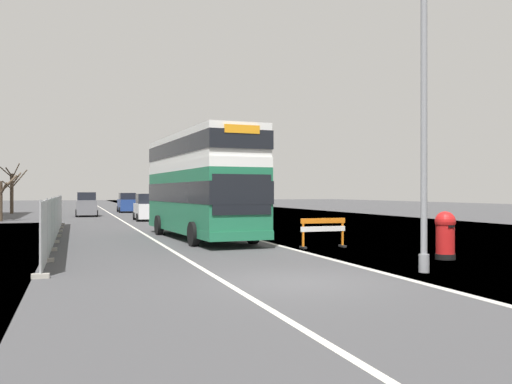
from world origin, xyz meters
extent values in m
cube|color=#424244|center=(0.00, 0.00, -0.05)|extent=(140.00, 280.00, 0.10)
cube|color=#B2AFA8|center=(2.79, 0.00, 0.00)|extent=(0.24, 196.00, 0.01)
cube|color=silver|center=(-1.71, 0.00, 0.00)|extent=(0.16, 168.00, 0.01)
cube|color=#1E6B47|center=(0.45, 12.99, 1.75)|extent=(3.37, 11.18, 2.81)
cube|color=white|center=(0.45, 12.99, 3.36)|extent=(3.37, 11.18, 0.40)
cube|color=white|center=(0.45, 12.99, 4.22)|extent=(3.34, 11.07, 1.33)
cube|color=black|center=(0.45, 12.99, 2.17)|extent=(3.40, 11.29, 0.90)
cube|color=black|center=(0.45, 12.99, 4.22)|extent=(3.39, 11.23, 0.73)
cube|color=black|center=(0.85, 7.47, 2.10)|extent=(2.38, 0.23, 1.54)
cube|color=orange|center=(0.85, 7.47, 4.59)|extent=(1.42, 0.16, 0.32)
cube|color=#1E6B47|center=(0.45, 12.99, 0.53)|extent=(3.40, 11.29, 0.36)
cylinder|color=black|center=(-0.59, 9.49, 0.50)|extent=(0.37, 1.02, 1.00)
cylinder|color=black|center=(1.99, 9.67, 0.50)|extent=(0.37, 1.02, 1.00)
cylinder|color=black|center=(-1.05, 15.92, 0.50)|extent=(0.37, 1.02, 1.00)
cylinder|color=black|center=(1.53, 16.10, 0.50)|extent=(0.37, 1.02, 1.00)
cylinder|color=gray|center=(3.90, 0.38, 4.74)|extent=(0.18, 0.18, 9.47)
cylinder|color=gray|center=(3.90, 0.38, 0.25)|extent=(0.29, 0.29, 0.50)
cylinder|color=black|center=(6.33, 2.66, 0.09)|extent=(0.64, 0.64, 0.18)
cylinder|color=red|center=(6.33, 2.66, 0.71)|extent=(0.60, 0.60, 1.06)
sphere|color=red|center=(6.33, 2.66, 1.24)|extent=(0.67, 0.67, 0.67)
cube|color=black|center=(6.33, 2.36, 1.10)|extent=(0.22, 0.03, 0.07)
cube|color=orange|center=(4.13, 7.31, 1.07)|extent=(1.90, 0.10, 0.20)
cube|color=white|center=(4.13, 7.31, 0.75)|extent=(1.90, 0.10, 0.20)
cube|color=orange|center=(3.28, 7.30, 0.53)|extent=(0.07, 0.07, 1.07)
cube|color=black|center=(3.28, 7.30, 0.04)|extent=(0.14, 0.44, 0.08)
cube|color=orange|center=(4.99, 7.32, 0.53)|extent=(0.07, 0.07, 1.07)
cube|color=black|center=(4.99, 7.32, 0.04)|extent=(0.14, 0.44, 0.08)
cube|color=#A8AAAD|center=(-6.01, 4.27, 1.00)|extent=(0.04, 3.26, 1.91)
cube|color=#A8AAAD|center=(-6.01, 7.67, 1.00)|extent=(0.04, 3.26, 1.91)
cube|color=#A8AAAD|center=(-6.01, 11.07, 1.00)|extent=(0.04, 3.26, 1.91)
cube|color=#A8AAAD|center=(-6.01, 14.47, 1.00)|extent=(0.04, 3.26, 1.91)
cube|color=#A8AAAD|center=(-6.01, 17.87, 1.00)|extent=(0.04, 3.26, 1.91)
cube|color=#A8AAAD|center=(-6.01, 21.27, 1.00)|extent=(0.04, 3.26, 1.91)
cube|color=#A8AAAD|center=(-6.01, 24.67, 1.00)|extent=(0.04, 3.26, 1.91)
cylinder|color=#939699|center=(-6.01, 2.57, 1.00)|extent=(0.06, 0.06, 2.01)
cube|color=gray|center=(-6.01, 2.57, 0.06)|extent=(0.44, 0.20, 0.12)
cylinder|color=#939699|center=(-6.01, 5.97, 1.00)|extent=(0.06, 0.06, 2.01)
cube|color=gray|center=(-6.01, 5.97, 0.06)|extent=(0.44, 0.20, 0.12)
cylinder|color=#939699|center=(-6.01, 9.37, 1.00)|extent=(0.06, 0.06, 2.01)
cube|color=gray|center=(-6.01, 9.37, 0.06)|extent=(0.44, 0.20, 0.12)
cylinder|color=#939699|center=(-6.01, 12.77, 1.00)|extent=(0.06, 0.06, 2.01)
cube|color=gray|center=(-6.01, 12.77, 0.06)|extent=(0.44, 0.20, 0.12)
cylinder|color=#939699|center=(-6.01, 16.17, 1.00)|extent=(0.06, 0.06, 2.01)
cube|color=gray|center=(-6.01, 16.17, 0.06)|extent=(0.44, 0.20, 0.12)
cylinder|color=#939699|center=(-6.01, 19.57, 1.00)|extent=(0.06, 0.06, 2.01)
cube|color=gray|center=(-6.01, 19.57, 0.06)|extent=(0.44, 0.20, 0.12)
cylinder|color=#939699|center=(-6.01, 22.97, 1.00)|extent=(0.06, 0.06, 2.01)
cube|color=gray|center=(-6.01, 22.97, 0.06)|extent=(0.44, 0.20, 0.12)
cylinder|color=#939699|center=(-6.01, 26.37, 1.00)|extent=(0.06, 0.06, 2.01)
cube|color=gray|center=(-6.01, 26.37, 0.06)|extent=(0.44, 0.20, 0.12)
cube|color=silver|center=(0.23, 30.36, 0.74)|extent=(1.89, 3.83, 1.12)
cube|color=black|center=(0.23, 30.36, 1.68)|extent=(1.74, 2.11, 0.76)
cylinder|color=black|center=(1.18, 31.54, 0.30)|extent=(0.20, 0.60, 0.60)
cylinder|color=black|center=(-0.71, 31.54, 0.30)|extent=(0.20, 0.60, 0.60)
cylinder|color=black|center=(1.18, 29.17, 0.30)|extent=(0.20, 0.60, 0.60)
cylinder|color=black|center=(-0.71, 29.17, 0.30)|extent=(0.20, 0.60, 0.60)
cube|color=slate|center=(-4.15, 39.36, 0.82)|extent=(1.70, 3.82, 1.28)
cube|color=black|center=(-4.15, 39.36, 1.81)|extent=(1.57, 2.10, 0.71)
cylinder|color=black|center=(-3.29, 40.54, 0.30)|extent=(0.20, 0.60, 0.60)
cylinder|color=black|center=(-5.00, 40.54, 0.30)|extent=(0.20, 0.60, 0.60)
cylinder|color=black|center=(-3.29, 38.17, 0.30)|extent=(0.20, 0.60, 0.60)
cylinder|color=black|center=(-5.00, 38.17, 0.30)|extent=(0.20, 0.60, 0.60)
cube|color=navy|center=(0.26, 48.53, 0.78)|extent=(1.77, 4.58, 1.21)
cube|color=black|center=(0.26, 48.53, 1.74)|extent=(1.63, 2.52, 0.71)
cylinder|color=black|center=(1.14, 49.95, 0.30)|extent=(0.20, 0.60, 0.60)
cylinder|color=black|center=(-0.63, 49.95, 0.30)|extent=(0.20, 0.60, 0.60)
cylinder|color=black|center=(1.14, 47.11, 0.30)|extent=(0.20, 0.60, 0.60)
cylinder|color=black|center=(-0.63, 47.11, 0.30)|extent=(0.20, 0.60, 0.60)
cylinder|color=#4C3D2D|center=(-10.06, 32.52, 2.59)|extent=(1.04, 0.41, 1.04)
cylinder|color=#4C3D2D|center=(-10.00, 33.46, 2.80)|extent=(1.21, 1.83, 1.48)
cylinder|color=#4C3D2D|center=(-10.22, 32.35, 2.38)|extent=(0.79, 0.80, 1.09)
cylinder|color=#4C3D2D|center=(-11.22, 48.38, 2.03)|extent=(0.34, 0.34, 4.06)
cylinder|color=#4C3D2D|center=(-10.49, 48.23, 3.53)|extent=(1.57, 0.43, 1.90)
cylinder|color=#4C3D2D|center=(-10.86, 49.09, 3.53)|extent=(0.90, 1.57, 1.40)
cylinder|color=#4C3D2D|center=(-11.33, 48.88, 3.00)|extent=(0.38, 1.13, 1.45)
cylinder|color=#4C3D2D|center=(-11.68, 48.55, 2.90)|extent=(1.01, 0.46, 0.90)
cylinder|color=#4C3D2D|center=(-11.75, 48.25, 4.21)|extent=(1.16, 0.38, 1.09)
cylinder|color=#4C3D2D|center=(-11.44, 47.92, 4.22)|extent=(0.59, 1.05, 0.90)
cylinder|color=#4C3D2D|center=(-10.83, 47.98, 4.27)|extent=(0.92, 0.94, 1.66)
camera|label=1|loc=(-5.19, -12.48, 2.21)|focal=38.69mm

